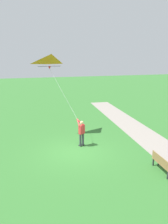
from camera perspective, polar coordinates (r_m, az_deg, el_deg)
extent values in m
plane|color=#33702D|center=(13.02, -2.30, -11.10)|extent=(120.00, 120.00, 0.00)
cube|color=gray|center=(13.96, 22.45, -10.40)|extent=(6.87, 32.02, 0.02)
cube|color=#232328|center=(13.79, -1.07, -9.46)|extent=(0.20, 0.26, 0.06)
cylinder|color=#383842|center=(13.61, -1.01, -7.87)|extent=(0.14, 0.14, 0.82)
cube|color=#232328|center=(13.94, -0.35, -9.18)|extent=(0.20, 0.26, 0.06)
cylinder|color=#383842|center=(13.77, -0.30, -7.60)|extent=(0.14, 0.14, 0.82)
cube|color=red|center=(13.44, -0.66, -4.92)|extent=(0.46, 0.37, 0.60)
sphere|color=beige|center=(13.30, -0.67, -3.05)|extent=(0.22, 0.22, 0.22)
ellipsoid|color=tan|center=(13.28, -0.62, -2.91)|extent=(0.30, 0.30, 0.13)
cylinder|color=red|center=(13.39, -1.60, -2.97)|extent=(0.12, 0.56, 0.43)
cylinder|color=red|center=(13.51, -1.07, -2.82)|extent=(0.51, 0.39, 0.43)
sphere|color=beige|center=(13.52, -1.81, -2.23)|extent=(0.10, 0.10, 0.10)
pyramid|color=orange|center=(14.86, -9.09, 13.87)|extent=(2.03, 1.29, 0.73)
cone|color=red|center=(15.21, -9.68, 12.17)|extent=(0.25, 0.25, 0.22)
cylinder|color=black|center=(15.21, -9.70, 12.58)|extent=(1.73, 0.51, 0.02)
cylinder|color=silver|center=(14.22, -5.93, 5.31)|extent=(1.29, 2.62, 3.29)
cube|color=olive|center=(11.45, 21.43, -13.38)|extent=(0.65, 1.55, 0.05)
cube|color=olive|center=(11.26, 20.70, -12.52)|extent=(0.25, 1.49, 0.40)
cube|color=#2D2D33|center=(12.13, 20.26, -12.86)|extent=(0.07, 0.07, 0.45)
cube|color=#2D2D33|center=(11.97, 18.92, -13.10)|extent=(0.07, 0.07, 0.45)
cube|color=#2D2D33|center=(10.99, 22.52, -16.04)|extent=(0.07, 0.07, 0.45)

